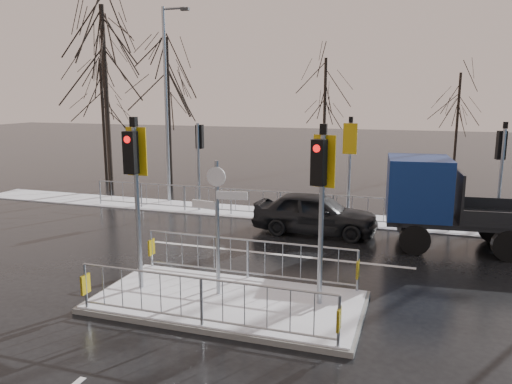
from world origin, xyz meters
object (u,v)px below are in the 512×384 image
(traffic_island, at_px, (227,288))
(flatbed_truck, at_px, (447,201))
(car_far_lane, at_px, (315,213))
(street_lamp_left, at_px, (167,98))

(traffic_island, xyz_separation_m, flatbed_truck, (4.77, 6.09, 1.08))
(car_far_lane, relative_size, flatbed_truck, 0.68)
(car_far_lane, bearing_deg, flatbed_truck, -93.78)
(street_lamp_left, bearing_deg, car_far_lane, -23.50)
(car_far_lane, xyz_separation_m, street_lamp_left, (-7.09, 3.08, 3.78))
(flatbed_truck, bearing_deg, car_far_lane, 175.61)
(car_far_lane, xyz_separation_m, flatbed_truck, (4.10, -0.31, 0.76))
(traffic_island, distance_m, car_far_lane, 6.45)
(car_far_lane, distance_m, flatbed_truck, 4.18)
(traffic_island, height_order, street_lamp_left, street_lamp_left)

